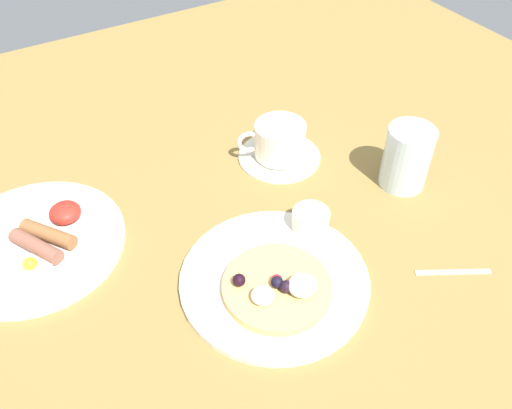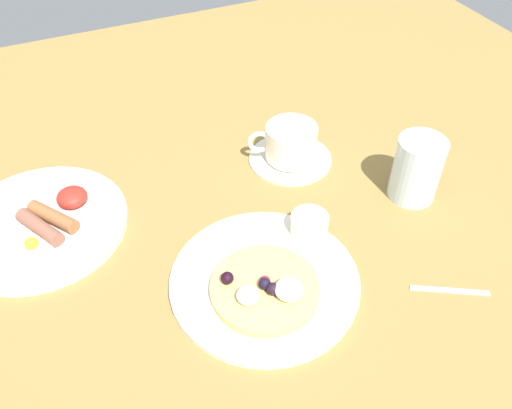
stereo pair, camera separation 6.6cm
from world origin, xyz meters
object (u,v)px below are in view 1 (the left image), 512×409
object	(u,v)px
water_glass	(407,157)
syrup_ramekin	(311,219)
pancake_plate	(274,280)
teaspoon	(498,270)
breakfast_plate	(35,244)
coffee_cup	(279,140)
coffee_saucer	(279,156)

from	to	relation	value
water_glass	syrup_ramekin	bearing A→B (deg)	-175.76
pancake_plate	teaspoon	bearing A→B (deg)	-27.34
syrup_ramekin	teaspoon	bearing A→B (deg)	-47.57
breakfast_plate	coffee_cup	bearing A→B (deg)	-0.89
pancake_plate	coffee_cup	size ratio (longest dim) A/B	2.26
syrup_ramekin	coffee_saucer	world-z (taller)	syrup_ramekin
breakfast_plate	teaspoon	distance (cm)	66.18
syrup_ramekin	coffee_saucer	bearing A→B (deg)	71.84
coffee_saucer	teaspoon	world-z (taller)	coffee_saucer
pancake_plate	teaspoon	size ratio (longest dim) A/B	1.67
breakfast_plate	syrup_ramekin	bearing A→B (deg)	-26.40
breakfast_plate	teaspoon	size ratio (longest dim) A/B	1.68
breakfast_plate	coffee_cup	world-z (taller)	coffee_cup
coffee_saucer	pancake_plate	bearing A→B (deg)	-124.06
water_glass	coffee_saucer	bearing A→B (deg)	131.01
coffee_cup	water_glass	world-z (taller)	water_glass
pancake_plate	water_glass	world-z (taller)	water_glass
syrup_ramekin	water_glass	size ratio (longest dim) A/B	0.53
pancake_plate	breakfast_plate	xyz separation A→B (cm)	(-26.44, 23.41, 0.10)
coffee_cup	water_glass	xyz separation A→B (cm)	(13.88, -15.85, 1.36)
pancake_plate	coffee_cup	distance (cm)	27.58
water_glass	pancake_plate	bearing A→B (deg)	-166.64
breakfast_plate	water_glass	world-z (taller)	water_glass
coffee_saucer	teaspoon	xyz separation A→B (cm)	(12.52, -37.12, -0.15)
breakfast_plate	coffee_saucer	world-z (taller)	breakfast_plate
pancake_plate	coffee_cup	xyz separation A→B (cm)	(15.21, 22.76, 3.38)
water_glass	coffee_cup	bearing A→B (deg)	131.20
teaspoon	water_glass	xyz separation A→B (cm)	(1.22, 21.32, 5.01)
pancake_plate	breakfast_plate	world-z (taller)	breakfast_plate
coffee_cup	pancake_plate	bearing A→B (deg)	-123.76
pancake_plate	coffee_saucer	xyz separation A→B (cm)	(15.35, 22.71, -0.12)
syrup_ramekin	pancake_plate	bearing A→B (deg)	-150.58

